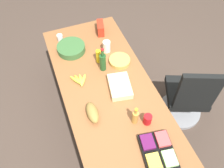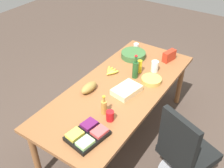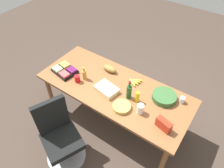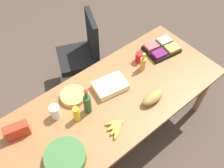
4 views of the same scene
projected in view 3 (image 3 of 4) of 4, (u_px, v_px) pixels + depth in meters
name	position (u px, v px, depth m)	size (l,w,h in m)	color
ground_plane	(114.00, 119.00, 3.59)	(10.00, 10.00, 0.00)	#45372E
conference_table	(114.00, 91.00, 3.10)	(2.28, 0.96, 0.77)	brown
office_chair	(61.00, 140.00, 2.86)	(0.63, 0.63, 1.03)	gray
wine_bottle	(129.00, 92.00, 2.82)	(0.09, 0.09, 0.31)	#1F4C21
mayo_jar	(140.00, 109.00, 2.67)	(0.09, 0.09, 0.14)	white
bread_loaf	(110.00, 69.00, 3.26)	(0.24, 0.11, 0.10)	olive
sheet_cake	(107.00, 89.00, 2.97)	(0.32, 0.22, 0.07)	beige
fruit_platter	(65.00, 70.00, 3.26)	(0.40, 0.33, 0.07)	black
dressing_bottle	(84.00, 75.00, 3.11)	(0.07, 0.07, 0.22)	#BA8637
salad_bowl	(164.00, 97.00, 2.86)	(0.33, 0.33, 0.08)	#366232
red_solo_cup	(77.00, 79.00, 3.09)	(0.08, 0.08, 0.11)	red
chip_bowl	(122.00, 107.00, 2.75)	(0.24, 0.24, 0.05)	gold
mustard_bottle	(137.00, 97.00, 2.80)	(0.06, 0.06, 0.17)	yellow
chip_bag_red	(164.00, 124.00, 2.50)	(0.20, 0.08, 0.14)	red
banana_bunch	(135.00, 81.00, 3.10)	(0.19, 0.19, 0.04)	yellow
paper_cup	(182.00, 100.00, 2.81)	(0.07, 0.07, 0.09)	white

